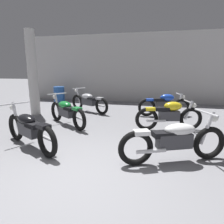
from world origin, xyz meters
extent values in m
plane|color=gray|center=(0.00, 0.00, 0.00)|extent=(60.00, 60.00, 0.00)
cube|color=#BCBAB7|center=(0.00, 8.07, 1.80)|extent=(13.07, 0.24, 3.60)
cylinder|color=#BCBAB7|center=(-3.43, 4.02, 1.60)|extent=(0.36, 0.36, 3.20)
torus|color=black|center=(-2.16, 1.32, 0.34)|extent=(0.64, 0.42, 0.67)
torus|color=black|center=(-0.85, 0.60, 0.34)|extent=(0.64, 0.42, 0.67)
cylinder|color=silver|center=(-2.09, 1.28, 0.65)|extent=(0.27, 0.19, 0.66)
cube|color=#38383D|center=(-1.51, 0.96, 0.44)|extent=(0.69, 0.53, 0.28)
ellipsoid|color=black|center=(-1.59, 1.01, 0.66)|extent=(0.68, 0.57, 0.22)
cube|color=black|center=(-1.31, 0.85, 0.57)|extent=(0.47, 0.40, 0.10)
cube|color=black|center=(-0.94, 0.65, 0.64)|extent=(0.34, 0.31, 0.08)
cylinder|color=silver|center=(-2.04, 1.25, 0.96)|extent=(0.36, 0.61, 0.04)
sphere|color=white|center=(-2.22, 1.35, 0.84)|extent=(0.14, 0.14, 0.14)
cylinder|color=silver|center=(-1.01, 0.83, 0.32)|extent=(0.52, 0.33, 0.07)
torus|color=black|center=(-2.13, 3.31, 0.34)|extent=(0.61, 0.48, 0.67)
torus|color=black|center=(-0.92, 2.42, 0.34)|extent=(0.61, 0.48, 0.67)
cylinder|color=silver|center=(-2.07, 3.26, 0.65)|extent=(0.26, 0.22, 0.66)
cube|color=#38383D|center=(-1.52, 2.86, 0.44)|extent=(0.67, 0.58, 0.28)
ellipsoid|color=#197F33|center=(-1.60, 2.92, 0.66)|extent=(0.67, 0.61, 0.22)
cube|color=black|center=(-1.35, 2.73, 0.57)|extent=(0.46, 0.43, 0.10)
cube|color=#197F33|center=(-1.00, 2.48, 0.64)|extent=(0.34, 0.33, 0.08)
cylinder|color=silver|center=(-2.02, 3.22, 0.96)|extent=(0.43, 0.57, 0.04)
sphere|color=white|center=(-2.18, 3.34, 0.84)|extent=(0.14, 0.14, 0.14)
cylinder|color=silver|center=(-1.04, 2.67, 0.32)|extent=(0.49, 0.38, 0.07)
torus|color=black|center=(-2.19, 5.30, 0.34)|extent=(0.64, 0.41, 0.67)
torus|color=black|center=(-0.87, 4.59, 0.34)|extent=(0.64, 0.41, 0.67)
cylinder|color=silver|center=(-2.12, 5.26, 0.65)|extent=(0.27, 0.19, 0.66)
cube|color=#38383D|center=(-1.53, 4.95, 0.44)|extent=(0.69, 0.52, 0.28)
ellipsoid|color=#B7B7BC|center=(-1.62, 4.99, 0.66)|extent=(0.68, 0.57, 0.22)
cube|color=black|center=(-1.34, 4.84, 0.57)|extent=(0.47, 0.40, 0.10)
cube|color=#B7B7BC|center=(-0.96, 4.64, 0.64)|extent=(0.34, 0.31, 0.08)
cylinder|color=silver|center=(-2.07, 5.23, 0.96)|extent=(0.35, 0.62, 0.04)
sphere|color=white|center=(-2.25, 5.33, 0.84)|extent=(0.14, 0.14, 0.14)
cylinder|color=silver|center=(-1.03, 4.82, 0.32)|extent=(0.52, 0.32, 0.07)
torus|color=black|center=(2.30, 1.26, 0.34)|extent=(0.66, 0.37, 0.67)
torus|color=black|center=(0.92, 0.66, 0.34)|extent=(0.66, 0.37, 0.67)
cylinder|color=silver|center=(2.23, 1.23, 0.65)|extent=(0.28, 0.17, 0.66)
cube|color=#38383D|center=(1.61, 0.96, 0.44)|extent=(0.70, 0.48, 0.28)
ellipsoid|color=white|center=(1.70, 1.00, 0.66)|extent=(0.68, 0.53, 0.22)
cube|color=black|center=(1.41, 0.87, 0.57)|extent=(0.46, 0.38, 0.10)
cube|color=white|center=(1.02, 0.70, 0.64)|extent=(0.34, 0.30, 0.08)
cylinder|color=silver|center=(2.17, 1.20, 0.96)|extent=(0.30, 0.64, 0.04)
sphere|color=white|center=(2.35, 1.28, 0.84)|extent=(0.14, 0.14, 0.14)
cylinder|color=silver|center=(1.20, 0.64, 0.32)|extent=(0.53, 0.28, 0.07)
torus|color=black|center=(2.24, 3.24, 0.34)|extent=(0.68, 0.28, 0.67)
torus|color=black|center=(0.98, 2.91, 0.34)|extent=(0.68, 0.28, 0.67)
cylinder|color=silver|center=(2.16, 3.22, 0.59)|extent=(0.25, 0.13, 0.56)
cube|color=#38383D|center=(1.61, 3.08, 0.44)|extent=(0.61, 0.38, 0.28)
ellipsoid|color=yellow|center=(1.70, 3.10, 0.72)|extent=(0.57, 0.40, 0.26)
cube|color=black|center=(1.39, 3.02, 0.64)|extent=(0.45, 0.33, 0.10)
cube|color=yellow|center=(1.07, 2.94, 0.64)|extent=(0.32, 0.26, 0.08)
cylinder|color=silver|center=(2.10, 3.21, 0.85)|extent=(0.16, 0.47, 0.04)
sphere|color=white|center=(2.29, 3.26, 0.73)|extent=(0.14, 0.14, 0.14)
cylinder|color=silver|center=(1.25, 2.85, 0.32)|extent=(0.55, 0.21, 0.07)
torus|color=black|center=(2.13, 5.03, 0.34)|extent=(0.68, 0.27, 0.67)
torus|color=black|center=(0.87, 4.72, 0.34)|extent=(0.68, 0.27, 0.67)
cylinder|color=silver|center=(2.06, 5.01, 0.59)|extent=(0.25, 0.13, 0.56)
cube|color=#38383D|center=(1.50, 4.88, 0.44)|extent=(0.61, 0.37, 0.28)
ellipsoid|color=blue|center=(1.60, 4.90, 0.72)|extent=(0.57, 0.40, 0.26)
cube|color=black|center=(1.29, 4.83, 0.64)|extent=(0.45, 0.33, 0.10)
cube|color=blue|center=(0.97, 4.75, 0.64)|extent=(0.32, 0.26, 0.08)
cylinder|color=silver|center=(2.00, 5.00, 0.85)|extent=(0.15, 0.47, 0.04)
sphere|color=white|center=(2.19, 5.05, 0.73)|extent=(0.14, 0.14, 0.14)
cylinder|color=silver|center=(1.15, 4.66, 0.32)|extent=(0.55, 0.20, 0.07)
cylinder|color=#23519E|center=(-3.91, 6.88, 0.42)|extent=(0.56, 0.56, 0.85)
torus|color=#23519E|center=(-3.91, 6.88, 0.59)|extent=(0.59, 0.59, 0.03)
torus|color=#23519E|center=(-3.91, 6.88, 0.26)|extent=(0.59, 0.59, 0.03)
camera|label=1|loc=(1.29, -2.77, 1.75)|focal=31.82mm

